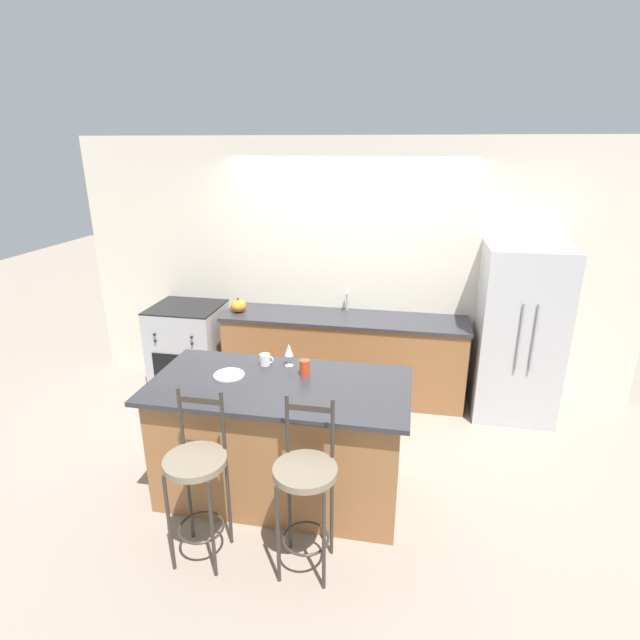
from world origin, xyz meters
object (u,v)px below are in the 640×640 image
object	(u,v)px
coffee_mug	(265,360)
bar_stool_near	(197,476)
refrigerator	(518,333)
dinner_plate	(229,375)
wine_glass	(289,350)
tumbler_cup	(305,368)
pumpkin_decoration	(238,306)
oven_range	(189,345)
bar_stool_far	(306,486)

from	to	relation	value
coffee_mug	bar_stool_near	bearing A→B (deg)	-98.60
refrigerator	dinner_plate	distance (m)	2.88
wine_glass	bar_stool_near	bearing A→B (deg)	-108.24
bar_stool_near	wine_glass	world-z (taller)	bar_stool_near
dinner_plate	tumbler_cup	distance (m)	0.58
wine_glass	pumpkin_decoration	size ratio (longest dim) A/B	1.07
wine_glass	tumbler_cup	xyz separation A→B (m)	(0.16, -0.15, -0.07)
wine_glass	coffee_mug	xyz separation A→B (m)	(-0.19, -0.02, -0.08)
bar_stool_near	oven_range	bearing A→B (deg)	116.03
oven_range	bar_stool_far	bearing A→B (deg)	-51.74
bar_stool_near	dinner_plate	size ratio (longest dim) A/B	4.97
pumpkin_decoration	refrigerator	bearing A→B (deg)	0.11
oven_range	pumpkin_decoration	bearing A→B (deg)	-1.26
tumbler_cup	pumpkin_decoration	world-z (taller)	tumbler_cup
bar_stool_far	tumbler_cup	distance (m)	0.97
bar_stool_near	wine_glass	size ratio (longest dim) A/B	6.35
bar_stool_near	dinner_plate	world-z (taller)	bar_stool_near
refrigerator	pumpkin_decoration	distance (m)	2.88
bar_stool_far	dinner_plate	bearing A→B (deg)	135.43
bar_stool_far	pumpkin_decoration	size ratio (longest dim) A/B	6.81
refrigerator	dinner_plate	bearing A→B (deg)	-145.63
oven_range	coffee_mug	bearing A→B (deg)	-46.22
coffee_mug	pumpkin_decoration	size ratio (longest dim) A/B	0.66
wine_glass	pumpkin_decoration	distance (m)	1.64
oven_range	pumpkin_decoration	xyz separation A→B (m)	(0.62, -0.01, 0.51)
dinner_plate	coffee_mug	xyz separation A→B (m)	(0.21, 0.24, 0.04)
refrigerator	wine_glass	bearing A→B (deg)	-145.41
tumbler_cup	coffee_mug	bearing A→B (deg)	160.39
refrigerator	bar_stool_far	distance (m)	2.88
oven_range	coffee_mug	distance (m)	2.00
bar_stool_near	bar_stool_far	world-z (taller)	same
tumbler_cup	bar_stool_far	bearing A→B (deg)	-77.41
bar_stool_near	bar_stool_far	size ratio (longest dim) A/B	1.00
dinner_plate	oven_range	bearing A→B (deg)	124.42
tumbler_cup	pumpkin_decoration	bearing A→B (deg)	125.39
oven_range	coffee_mug	size ratio (longest dim) A/B	8.13
oven_range	bar_stool_far	distance (m)	3.04
bar_stool_far	dinner_plate	xyz separation A→B (m)	(-0.76, 0.75, 0.34)
bar_stool_far	wine_glass	size ratio (longest dim) A/B	6.35
dinner_plate	wine_glass	bearing A→B (deg)	33.32
bar_stool_far	tumbler_cup	world-z (taller)	bar_stool_far
dinner_plate	refrigerator	bearing A→B (deg)	34.37
refrigerator	tumbler_cup	xyz separation A→B (m)	(-1.81, -1.51, 0.15)
tumbler_cup	refrigerator	bearing A→B (deg)	39.75
refrigerator	oven_range	distance (m)	3.52
coffee_mug	tumbler_cup	xyz separation A→B (m)	(0.35, -0.12, 0.02)
bar_stool_near	wine_glass	distance (m)	1.19
tumbler_cup	pumpkin_decoration	size ratio (longest dim) A/B	0.72
refrigerator	oven_range	world-z (taller)	refrigerator
wine_glass	coffee_mug	size ratio (longest dim) A/B	1.62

